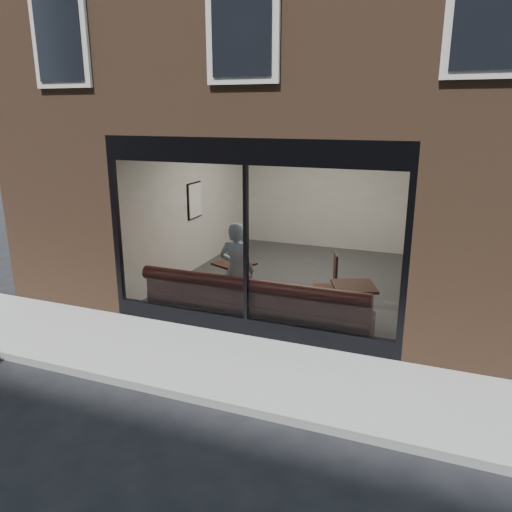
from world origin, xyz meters
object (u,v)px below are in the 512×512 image
at_px(cafe_table_left, 234,264).
at_px(cafe_chair_right, 325,288).
at_px(banquette, 255,313).
at_px(cafe_table_right, 354,286).
at_px(person, 237,270).

relative_size(cafe_table_left, cafe_chair_right, 1.48).
height_order(banquette, cafe_table_left, cafe_table_left).
bearing_deg(cafe_chair_right, cafe_table_right, 106.20).
distance_m(banquette, person, 0.83).
distance_m(person, cafe_table_right, 2.05).
height_order(person, cafe_table_right, person).
relative_size(banquette, cafe_table_left, 6.22).
distance_m(cafe_table_right, cafe_chair_right, 1.43).
xyz_separation_m(cafe_table_right, cafe_chair_right, (-0.75, 1.11, -0.50)).
bearing_deg(cafe_table_left, cafe_chair_right, 21.53).
distance_m(banquette, cafe_chair_right, 1.85).
bearing_deg(person, cafe_chair_right, -137.79).
xyz_separation_m(person, cafe_chair_right, (1.27, 1.39, -0.63)).
relative_size(banquette, cafe_table_right, 5.80).
bearing_deg(cafe_table_left, banquette, -50.29).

